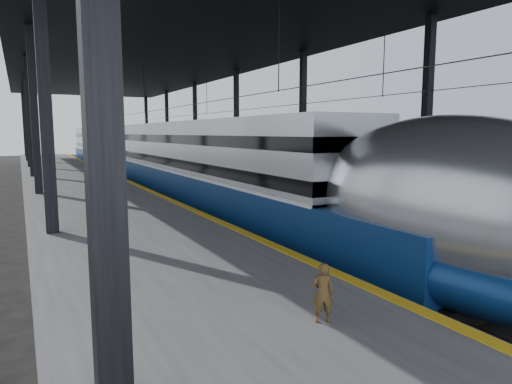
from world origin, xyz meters
TOP-DOWN VIEW (x-y plane):
  - ground at (0.00, 0.00)m, footprint 160.00×160.00m
  - platform at (-3.50, 20.00)m, footprint 6.00×80.00m
  - yellow_strip at (-0.70, 20.00)m, footprint 0.30×80.00m
  - rails at (4.50, 20.00)m, footprint 6.52×80.00m
  - canopy at (1.90, 20.00)m, footprint 18.00×75.00m
  - tgv_train at (2.00, 24.98)m, footprint 3.17×65.20m
  - second_train at (7.00, 29.63)m, footprint 2.65×56.05m
  - child at (-2.45, -4.07)m, footprint 0.41×0.35m

SIDE VIEW (x-z plane):
  - ground at x=0.00m, z-range 0.00..0.00m
  - rails at x=4.50m, z-range 0.00..0.16m
  - platform at x=-3.50m, z-range 0.00..1.00m
  - yellow_strip at x=-0.70m, z-range 1.00..1.01m
  - child at x=-2.45m, z-range 1.00..1.97m
  - second_train at x=7.00m, z-range 0.02..3.67m
  - tgv_train at x=2.00m, z-range -0.15..4.39m
  - canopy at x=1.90m, z-range 4.38..13.85m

